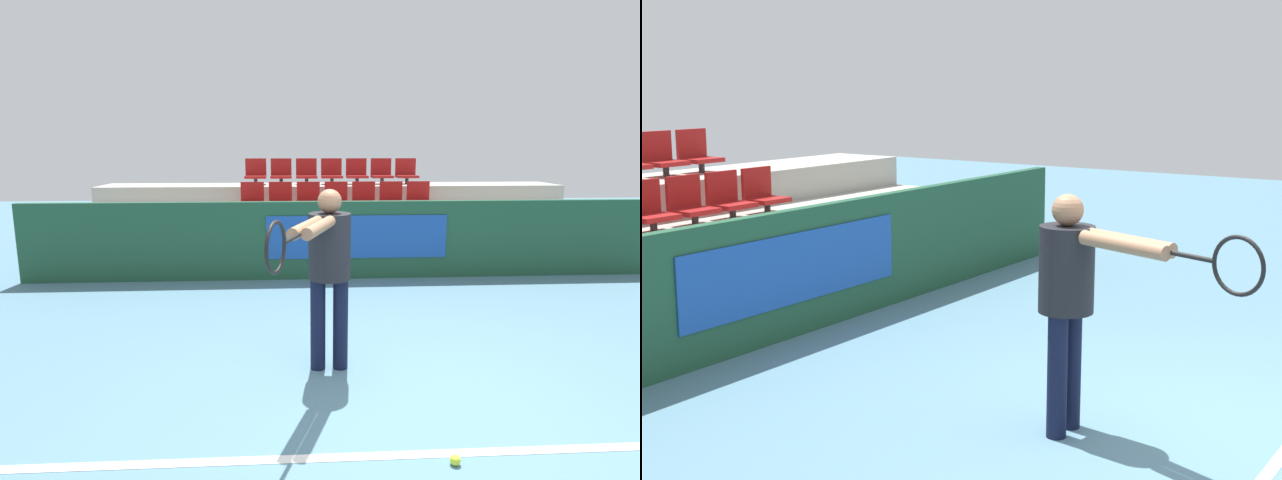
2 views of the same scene
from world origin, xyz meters
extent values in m
plane|color=slate|center=(0.00, 0.00, 0.00)|extent=(30.00, 30.00, 0.00)
cube|color=white|center=(0.00, -0.46, 0.00)|extent=(5.59, 0.08, 0.01)
cube|color=#1E4C33|center=(0.00, 3.86, 0.57)|extent=(9.30, 0.12, 1.13)
cube|color=#19479E|center=(0.13, 3.79, 0.62)|extent=(2.61, 0.02, 0.62)
cube|color=#ADA89E|center=(0.00, 4.48, 0.20)|extent=(8.90, 1.07, 0.39)
cube|color=#ADA89E|center=(0.00, 5.55, 0.39)|extent=(8.90, 1.07, 0.78)
cube|color=#ADA89E|center=(0.00, 6.61, 0.59)|extent=(8.90, 1.07, 1.17)
cylinder|color=#333333|center=(-1.51, 4.53, 0.45)|extent=(0.07, 0.07, 0.12)
cube|color=#A31919|center=(-1.51, 4.53, 0.54)|extent=(0.41, 0.36, 0.05)
cube|color=#A31919|center=(-1.51, 4.69, 0.73)|extent=(0.41, 0.04, 0.33)
cylinder|color=#333333|center=(-1.01, 4.53, 0.45)|extent=(0.07, 0.07, 0.12)
cube|color=#A31919|center=(-1.01, 4.53, 0.54)|extent=(0.41, 0.36, 0.05)
cube|color=#A31919|center=(-1.01, 4.69, 0.73)|extent=(0.41, 0.04, 0.33)
cylinder|color=#333333|center=(-0.50, 4.53, 0.45)|extent=(0.07, 0.07, 0.12)
cube|color=#A31919|center=(-0.50, 4.53, 0.54)|extent=(0.41, 0.36, 0.05)
cube|color=#A31919|center=(-0.50, 4.69, 0.73)|extent=(0.41, 0.04, 0.33)
cylinder|color=#333333|center=(0.00, 4.53, 0.45)|extent=(0.07, 0.07, 0.12)
cube|color=#A31919|center=(0.00, 4.53, 0.54)|extent=(0.41, 0.36, 0.05)
cube|color=#A31919|center=(0.00, 4.69, 0.73)|extent=(0.41, 0.04, 0.33)
cylinder|color=#333333|center=(0.50, 4.53, 0.45)|extent=(0.07, 0.07, 0.12)
cube|color=#A31919|center=(0.50, 4.53, 0.54)|extent=(0.41, 0.36, 0.05)
cube|color=#A31919|center=(0.50, 4.69, 0.73)|extent=(0.41, 0.04, 0.33)
cylinder|color=#333333|center=(1.01, 4.53, 0.45)|extent=(0.07, 0.07, 0.12)
cube|color=#A31919|center=(1.01, 4.53, 0.54)|extent=(0.41, 0.36, 0.05)
cube|color=#A31919|center=(1.01, 4.69, 0.73)|extent=(0.41, 0.04, 0.33)
cylinder|color=#333333|center=(1.51, 4.53, 0.45)|extent=(0.07, 0.07, 0.12)
cube|color=#A31919|center=(1.51, 4.53, 0.54)|extent=(0.41, 0.36, 0.05)
cube|color=#A31919|center=(1.51, 4.69, 0.73)|extent=(0.41, 0.04, 0.33)
cylinder|color=#333333|center=(-1.51, 5.60, 0.84)|extent=(0.07, 0.07, 0.12)
cube|color=#A31919|center=(-1.51, 5.60, 0.93)|extent=(0.41, 0.36, 0.05)
cube|color=#A31919|center=(-1.51, 5.76, 1.12)|extent=(0.41, 0.04, 0.33)
cylinder|color=#333333|center=(-1.01, 5.60, 0.84)|extent=(0.07, 0.07, 0.12)
cube|color=#A31919|center=(-1.01, 5.60, 0.93)|extent=(0.41, 0.36, 0.05)
cube|color=#A31919|center=(-1.01, 5.76, 1.12)|extent=(0.41, 0.04, 0.33)
cylinder|color=#333333|center=(-0.50, 5.60, 0.84)|extent=(0.07, 0.07, 0.12)
cube|color=#A31919|center=(-0.50, 5.60, 0.93)|extent=(0.41, 0.36, 0.05)
cube|color=#A31919|center=(-0.50, 5.76, 1.12)|extent=(0.41, 0.04, 0.33)
cylinder|color=#333333|center=(0.00, 5.60, 0.84)|extent=(0.07, 0.07, 0.12)
cube|color=#A31919|center=(0.00, 5.60, 0.93)|extent=(0.41, 0.36, 0.05)
cube|color=#A31919|center=(0.00, 5.76, 1.12)|extent=(0.41, 0.04, 0.33)
cylinder|color=#333333|center=(0.50, 5.60, 0.84)|extent=(0.07, 0.07, 0.12)
cube|color=#A31919|center=(0.50, 5.60, 0.93)|extent=(0.41, 0.36, 0.05)
cube|color=#A31919|center=(0.50, 5.76, 1.12)|extent=(0.41, 0.04, 0.33)
cylinder|color=#333333|center=(1.01, 5.60, 0.84)|extent=(0.07, 0.07, 0.12)
cube|color=#A31919|center=(1.01, 5.60, 0.93)|extent=(0.41, 0.36, 0.05)
cube|color=#A31919|center=(1.01, 5.76, 1.12)|extent=(0.41, 0.04, 0.33)
cylinder|color=#333333|center=(1.51, 5.60, 0.84)|extent=(0.07, 0.07, 0.12)
cube|color=#A31919|center=(1.51, 5.60, 0.93)|extent=(0.41, 0.36, 0.05)
cube|color=#A31919|center=(1.51, 5.76, 1.12)|extent=(0.41, 0.04, 0.33)
cylinder|color=#333333|center=(-1.51, 6.67, 1.23)|extent=(0.07, 0.07, 0.12)
cube|color=#A31919|center=(-1.51, 6.67, 1.32)|extent=(0.41, 0.36, 0.05)
cube|color=#A31919|center=(-1.51, 6.83, 1.51)|extent=(0.41, 0.04, 0.33)
cylinder|color=#333333|center=(-1.01, 6.67, 1.23)|extent=(0.07, 0.07, 0.12)
cube|color=#A31919|center=(-1.01, 6.67, 1.32)|extent=(0.41, 0.36, 0.05)
cube|color=#A31919|center=(-1.01, 6.83, 1.51)|extent=(0.41, 0.04, 0.33)
cylinder|color=#333333|center=(-0.50, 6.67, 1.23)|extent=(0.07, 0.07, 0.12)
cube|color=#A31919|center=(-0.50, 6.67, 1.32)|extent=(0.41, 0.36, 0.05)
cube|color=#A31919|center=(-0.50, 6.83, 1.51)|extent=(0.41, 0.04, 0.33)
cylinder|color=#333333|center=(0.00, 6.67, 1.23)|extent=(0.07, 0.07, 0.12)
cube|color=#A31919|center=(0.00, 6.67, 1.32)|extent=(0.41, 0.36, 0.05)
cube|color=#A31919|center=(0.00, 6.83, 1.51)|extent=(0.41, 0.04, 0.33)
cylinder|color=#333333|center=(0.50, 6.67, 1.23)|extent=(0.07, 0.07, 0.12)
cube|color=#A31919|center=(0.50, 6.67, 1.32)|extent=(0.41, 0.36, 0.05)
cube|color=#A31919|center=(0.50, 6.83, 1.51)|extent=(0.41, 0.04, 0.33)
cylinder|color=#333333|center=(1.01, 6.67, 1.23)|extent=(0.07, 0.07, 0.12)
cube|color=#A31919|center=(1.01, 6.67, 1.32)|extent=(0.41, 0.36, 0.05)
cube|color=#A31919|center=(1.01, 6.83, 1.51)|extent=(0.41, 0.04, 0.33)
cylinder|color=#333333|center=(1.51, 6.67, 1.23)|extent=(0.07, 0.07, 0.12)
cube|color=#A31919|center=(1.51, 6.67, 1.32)|extent=(0.41, 0.36, 0.05)
cube|color=#A31919|center=(1.51, 6.83, 1.51)|extent=(0.41, 0.04, 0.33)
cylinder|color=black|center=(-0.60, 0.83, 0.40)|extent=(0.13, 0.13, 0.81)
cylinder|color=black|center=(-0.41, 0.83, 0.40)|extent=(0.13, 0.13, 0.81)
cylinder|color=black|center=(-0.51, 0.83, 1.09)|extent=(0.35, 0.35, 0.55)
sphere|color=#9E7051|center=(-0.51, 0.83, 1.46)|extent=(0.20, 0.20, 0.20)
cylinder|color=#9E7051|center=(-0.72, 0.36, 1.32)|extent=(0.29, 0.63, 0.09)
cylinder|color=#9E7051|center=(-0.62, 0.36, 1.32)|extent=(0.29, 0.63, 0.09)
cylinder|color=black|center=(-0.82, -0.08, 1.32)|extent=(0.12, 0.29, 0.03)
torus|color=black|center=(-0.92, -0.37, 1.32)|extent=(0.13, 0.31, 0.32)
sphere|color=#CCDB33|center=(0.15, -0.57, 0.03)|extent=(0.07, 0.07, 0.07)
camera|label=1|loc=(-0.83, -3.24, 1.90)|focal=28.00mm
camera|label=2|loc=(-5.42, -1.69, 2.28)|focal=50.00mm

